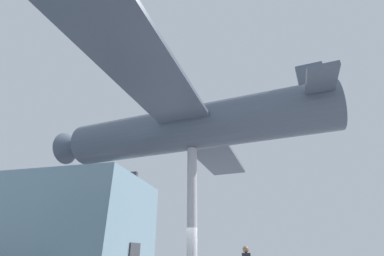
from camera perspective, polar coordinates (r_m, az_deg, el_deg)
name	(u,v)px	position (r m, az deg, el deg)	size (l,w,h in m)	color
glass_pavilion_right	(62,226)	(25.58, -26.86, -18.80)	(9.10, 13.52, 7.93)	#7593A3
support_pylon_central	(192,216)	(11.00, 0.00, -19.03)	(0.42, 0.42, 5.88)	#B7B7BC
suspended_airplane	(185,129)	(12.27, -1.55, -0.21)	(16.23, 14.31, 3.24)	#4C5666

